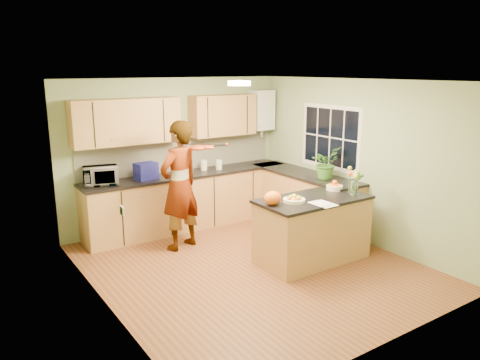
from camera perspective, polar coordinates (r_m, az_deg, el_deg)
floor at (r=6.54m, az=1.40°, el=-10.45°), size 4.50×4.50×0.00m
ceiling at (r=5.98m, az=1.54°, el=12.02°), size 4.00×4.50×0.02m
wall_back at (r=8.04m, az=-7.88°, el=3.33°), size 4.00×0.02×2.50m
wall_front at (r=4.57m, az=18.12°, el=-5.12°), size 4.00×0.02×2.50m
wall_left at (r=5.27m, az=-16.56°, el=-2.53°), size 0.02×4.50×2.50m
wall_right at (r=7.45m, az=14.11°, el=2.24°), size 0.02×4.50×2.50m
back_counter at (r=8.00m, az=-6.11°, el=-2.41°), size 3.64×0.62×0.94m
right_counter at (r=8.01m, az=7.84°, el=-2.43°), size 0.62×2.24×0.94m
splashback at (r=8.08m, az=-7.19°, el=3.04°), size 3.60×0.02×0.52m
upper_cabinets at (r=7.73m, az=-8.64°, el=7.39°), size 3.20×0.34×0.70m
boiler at (r=8.70m, az=2.65°, el=8.51°), size 0.40×0.30×0.86m
window_right at (r=7.81m, az=10.93°, el=5.14°), size 0.01×1.30×1.05m
light_switch at (r=4.72m, az=-14.19°, el=-3.63°), size 0.02×0.09×0.09m
ceiling_lamp at (r=6.22m, az=-0.10°, el=11.73°), size 0.30×0.30×0.07m
peninsula_island at (r=6.66m, az=8.81°, el=-5.94°), size 1.59×0.81×0.91m
fruit_dish at (r=6.28m, az=6.62°, el=-2.29°), size 0.29×0.29×0.10m
orange_bowl at (r=6.98m, az=11.45°, el=-0.73°), size 0.24×0.24×0.14m
flower_vase at (r=6.74m, az=13.83°, el=0.79°), size 0.25×0.25×0.46m
orange_bag at (r=6.11m, az=4.01°, el=-2.21°), size 0.26×0.23×0.18m
papers at (r=6.24m, az=10.15°, el=-2.87°), size 0.24×0.33×0.01m
violinist at (r=6.94m, az=-7.36°, el=-0.70°), size 0.81×0.66×1.93m
violin at (r=6.72m, az=-5.14°, el=3.93°), size 0.60×0.52×0.15m
microwave at (r=7.32m, az=-16.64°, el=0.50°), size 0.57×0.45×0.28m
blue_box at (r=7.51m, az=-11.39°, el=1.08°), size 0.36×0.29×0.26m
kettle at (r=7.87m, az=-6.26°, el=1.74°), size 0.16×0.16×0.29m
jar_cream at (r=8.05m, az=-4.43°, el=1.81°), size 0.14×0.14×0.17m
jar_white at (r=8.09m, az=-2.59°, el=1.88°), size 0.14×0.14×0.17m
potted_plant at (r=7.51m, az=10.36°, el=2.08°), size 0.54×0.50×0.51m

